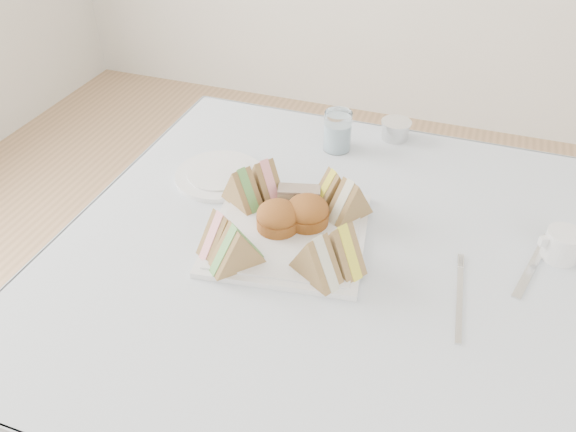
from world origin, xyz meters
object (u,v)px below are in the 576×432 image
(serving_plate, at_px, (288,234))
(creamer_jug, at_px, (562,245))
(table, at_px, (319,369))
(water_glass, at_px, (338,131))

(serving_plate, relative_size, creamer_jug, 4.54)
(table, bearing_deg, serving_plate, 172.58)
(creamer_jug, bearing_deg, table, 172.64)
(serving_plate, height_order, creamer_jug, creamer_jug)
(table, height_order, creamer_jug, creamer_jug)
(table, relative_size, water_glass, 9.27)
(water_glass, relative_size, creamer_jug, 1.46)
(serving_plate, bearing_deg, water_glass, 81.49)
(creamer_jug, bearing_deg, serving_plate, 169.02)
(water_glass, xyz_separation_m, creamer_jug, (0.50, -0.24, -0.02))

